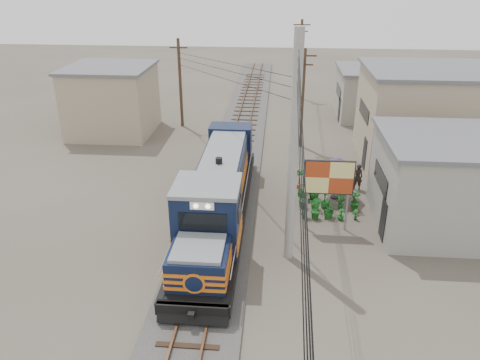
# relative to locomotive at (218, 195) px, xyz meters

# --- Properties ---
(ground) EXTENTS (120.00, 120.00, 0.00)m
(ground) POSITION_rel_locomotive_xyz_m (0.00, -2.10, -1.65)
(ground) COLOR #473F35
(ground) RESTS_ON ground
(ballast) EXTENTS (3.60, 70.00, 0.16)m
(ballast) POSITION_rel_locomotive_xyz_m (0.00, 7.90, -1.57)
(ballast) COLOR #595651
(ballast) RESTS_ON ground
(track) EXTENTS (1.15, 70.00, 0.12)m
(track) POSITION_rel_locomotive_xyz_m (0.00, 7.90, -1.39)
(track) COLOR #51331E
(track) RESTS_ON ground
(locomotive) EXTENTS (2.78, 15.12, 3.75)m
(locomotive) POSITION_rel_locomotive_xyz_m (0.00, 0.00, 0.00)
(locomotive) COLOR black
(locomotive) RESTS_ON ground
(utility_pole_main) EXTENTS (0.40, 0.40, 10.00)m
(utility_pole_main) POSITION_rel_locomotive_xyz_m (3.50, -2.60, 3.35)
(utility_pole_main) COLOR #9E9B93
(utility_pole_main) RESTS_ON ground
(wooden_pole_mid) EXTENTS (1.60, 0.24, 7.00)m
(wooden_pole_mid) POSITION_rel_locomotive_xyz_m (4.50, 11.90, 2.02)
(wooden_pole_mid) COLOR #4C3826
(wooden_pole_mid) RESTS_ON ground
(wooden_pole_far) EXTENTS (1.60, 0.24, 7.50)m
(wooden_pole_far) POSITION_rel_locomotive_xyz_m (4.80, 25.90, 2.28)
(wooden_pole_far) COLOR #4C3826
(wooden_pole_far) RESTS_ON ground
(wooden_pole_left) EXTENTS (1.60, 0.24, 7.00)m
(wooden_pole_left) POSITION_rel_locomotive_xyz_m (-5.00, 15.90, 2.02)
(wooden_pole_left) COLOR #4C3826
(wooden_pole_left) RESTS_ON ground
(power_lines) EXTENTS (9.65, 19.00, 3.30)m
(power_lines) POSITION_rel_locomotive_xyz_m (-0.14, 6.39, 5.91)
(power_lines) COLOR black
(power_lines) RESTS_ON ground
(shophouse_front) EXTENTS (7.35, 6.30, 4.70)m
(shophouse_front) POSITION_rel_locomotive_xyz_m (11.50, 0.90, 0.71)
(shophouse_front) COLOR gray
(shophouse_front) RESTS_ON ground
(shophouse_mid) EXTENTS (8.40, 7.35, 6.20)m
(shophouse_mid) POSITION_rel_locomotive_xyz_m (12.50, 9.90, 1.46)
(shophouse_mid) COLOR tan
(shophouse_mid) RESTS_ON ground
(shophouse_back) EXTENTS (6.30, 6.30, 4.20)m
(shophouse_back) POSITION_rel_locomotive_xyz_m (11.00, 19.90, 0.46)
(shophouse_back) COLOR gray
(shophouse_back) RESTS_ON ground
(shophouse_left) EXTENTS (6.30, 6.30, 5.20)m
(shophouse_left) POSITION_rel_locomotive_xyz_m (-10.00, 13.90, 0.96)
(shophouse_left) COLOR tan
(shophouse_left) RESTS_ON ground
(billboard) EXTENTS (2.39, 0.14, 3.69)m
(billboard) POSITION_rel_locomotive_xyz_m (5.35, 0.02, 1.08)
(billboard) COLOR #99999E
(billboard) RESTS_ON ground
(market_umbrella) EXTENTS (2.48, 2.48, 2.46)m
(market_umbrella) POSITION_rel_locomotive_xyz_m (6.18, 3.55, 0.51)
(market_umbrella) COLOR black
(market_umbrella) RESTS_ON ground
(vendor) EXTENTS (0.60, 0.40, 1.61)m
(vendor) POSITION_rel_locomotive_xyz_m (7.58, 4.79, -0.85)
(vendor) COLOR black
(vendor) RESTS_ON ground
(plant_nursery) EXTENTS (3.48, 3.07, 1.13)m
(plant_nursery) POSITION_rel_locomotive_xyz_m (5.25, 2.17, -1.17)
(plant_nursery) COLOR #1A5D1D
(plant_nursery) RESTS_ON ground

